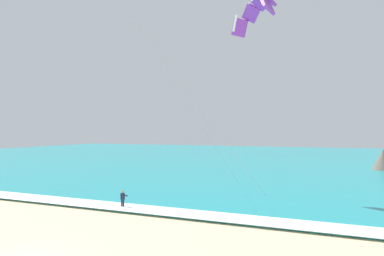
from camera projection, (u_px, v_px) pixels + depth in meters
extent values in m
cube|color=teal|center=(260.00, 158.00, 83.61)|extent=(200.00, 120.00, 0.20)
cube|color=white|center=(139.00, 209.00, 28.83)|extent=(200.00, 2.70, 0.04)
ellipsoid|color=#E04C38|center=(123.00, 209.00, 29.55)|extent=(0.62, 1.45, 0.05)
cube|color=black|center=(124.00, 208.00, 29.78)|extent=(0.17, 0.08, 0.04)
cube|color=black|center=(121.00, 209.00, 29.32)|extent=(0.17, 0.08, 0.04)
cylinder|color=#191E38|center=(122.00, 204.00, 29.60)|extent=(0.14, 0.14, 0.84)
cylinder|color=#191E38|center=(123.00, 205.00, 29.51)|extent=(0.14, 0.14, 0.84)
cube|color=#191E38|center=(123.00, 196.00, 29.56)|extent=(0.36, 0.24, 0.60)
sphere|color=#9E704C|center=(123.00, 191.00, 29.56)|extent=(0.22, 0.22, 0.22)
cylinder|color=#191E38|center=(122.00, 195.00, 29.79)|extent=(0.16, 0.51, 0.22)
cylinder|color=#191E38|center=(125.00, 196.00, 29.61)|extent=(0.16, 0.51, 0.22)
cylinder|color=black|center=(125.00, 195.00, 29.89)|extent=(0.55, 0.11, 0.04)
cube|color=#3F3F42|center=(124.00, 199.00, 29.66)|extent=(0.13, 0.10, 0.10)
cube|color=purple|center=(267.00, 4.00, 28.96)|extent=(1.45, 2.20, 2.09)
cube|color=purple|center=(261.00, 3.00, 32.51)|extent=(2.18, 2.30, 1.02)
cube|color=purple|center=(251.00, 13.00, 34.34)|extent=(2.22, 1.89, 1.76)
cube|color=white|center=(246.00, 9.00, 34.23)|extent=(1.11, 1.45, 1.05)
cube|color=purple|center=(240.00, 28.00, 35.63)|extent=(2.02, 1.22, 2.09)
cube|color=white|center=(235.00, 23.00, 35.53)|extent=(0.80, 1.00, 1.59)
cylinder|color=#B2B2B7|center=(194.00, 101.00, 29.45)|extent=(12.26, 3.73, 17.03)
cylinder|color=#B2B2B7|center=(187.00, 104.00, 32.78)|extent=(8.45, 9.39, 17.03)
cone|color=#665B51|center=(383.00, 160.00, 57.56)|extent=(3.96, 3.96, 3.80)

